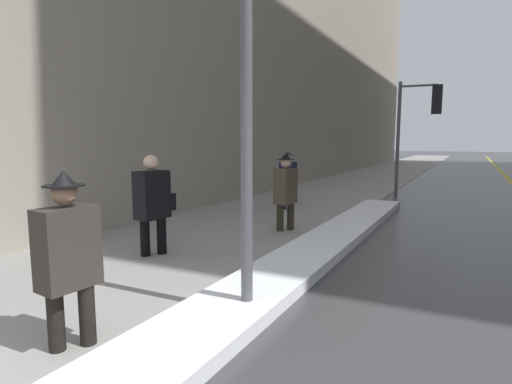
# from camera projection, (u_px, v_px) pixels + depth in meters

# --- Properties ---
(sidewalk_slab) EXTENTS (4.00, 80.00, 0.01)m
(sidewalk_slab) POSITION_uv_depth(u_px,v_px,m) (349.00, 185.00, 16.37)
(sidewalk_slab) COLOR gray
(sidewalk_slab) RESTS_ON ground
(snow_bank_curb) EXTENTS (0.90, 10.92, 0.15)m
(snow_bank_curb) POSITION_uv_depth(u_px,v_px,m) (317.00, 249.00, 6.40)
(snow_bank_curb) COLOR white
(snow_bank_curb) RESTS_ON ground
(lamp_post) EXTENTS (0.28, 0.28, 4.08)m
(lamp_post) POSITION_uv_depth(u_px,v_px,m) (246.00, 67.00, 3.85)
(lamp_post) COLOR #515156
(lamp_post) RESTS_ON ground
(traffic_light_near) EXTENTS (1.31, 0.39, 3.70)m
(traffic_light_near) POSITION_uv_depth(u_px,v_px,m) (422.00, 114.00, 12.69)
(traffic_light_near) COLOR #515156
(traffic_light_near) RESTS_ON ground
(pedestrian_in_fedora) EXTENTS (0.33, 0.50, 1.55)m
(pedestrian_in_fedora) POSITION_uv_depth(u_px,v_px,m) (68.00, 253.00, 3.37)
(pedestrian_in_fedora) COLOR black
(pedestrian_in_fedora) RESTS_ON ground
(pedestrian_with_shoulder_bag) EXTENTS (0.35, 0.74, 1.59)m
(pedestrian_with_shoulder_bag) POSITION_uv_depth(u_px,v_px,m) (153.00, 200.00, 6.21)
(pedestrian_with_shoulder_bag) COLOR black
(pedestrian_with_shoulder_bag) RESTS_ON ground
(pedestrian_nearside) EXTENTS (0.33, 0.51, 1.57)m
(pedestrian_nearside) POSITION_uv_depth(u_px,v_px,m) (286.00, 189.00, 7.94)
(pedestrian_nearside) COLOR #2A241B
(pedestrian_nearside) RESTS_ON ground
(pedestrian_in_glasses) EXTENTS (0.33, 0.50, 1.56)m
(pedestrian_in_glasses) POSITION_uv_depth(u_px,v_px,m) (288.00, 177.00, 10.55)
(pedestrian_in_glasses) COLOR black
(pedestrian_in_glasses) RESTS_ON ground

